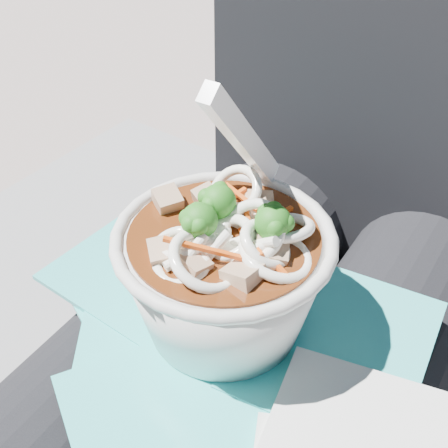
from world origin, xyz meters
The scene contains 4 objects.
lap centered at (0.00, 0.00, 0.53)m, with size 0.33×0.48×0.16m.
person_body centered at (0.00, 0.09, 0.55)m, with size 0.34×0.94×1.00m.
plastic_bag centered at (0.00, -0.02, 0.62)m, with size 0.31×0.30×0.02m.
udon_bowl centered at (-0.01, -0.01, 0.68)m, with size 0.16×0.16×0.19m.
Camera 1 is at (0.16, -0.28, 0.97)m, focal length 50.00 mm.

